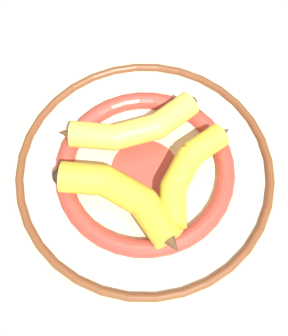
{
  "coord_description": "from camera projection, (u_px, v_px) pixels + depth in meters",
  "views": [
    {
      "loc": [
        -0.26,
        -0.0,
        0.6
      ],
      "look_at": [
        -0.0,
        -0.02,
        0.04
      ],
      "focal_mm": 50.0,
      "sensor_mm": 36.0,
      "label": 1
    }
  ],
  "objects": [
    {
      "name": "banana_c",
      "position": [
        131.0,
        128.0,
        0.62
      ],
      "size": [
        0.08,
        0.19,
        0.04
      ],
      "rotation": [
        0.0,
        0.0,
        -1.36
      ],
      "color": "yellow",
      "rests_on": "decorative_bowl"
    },
    {
      "name": "banana_b",
      "position": [
        122.0,
        198.0,
        0.58
      ],
      "size": [
        0.13,
        0.16,
        0.04
      ],
      "rotation": [
        0.0,
        0.0,
        0.95
      ],
      "color": "gold",
      "rests_on": "decorative_bowl"
    },
    {
      "name": "decorative_bowl",
      "position": [
        144.0,
        175.0,
        0.63
      ],
      "size": [
        0.35,
        0.35,
        0.04
      ],
      "color": "beige",
      "rests_on": "ground_plane"
    },
    {
      "name": "banana_a",
      "position": [
        186.0,
        171.0,
        0.6
      ],
      "size": [
        0.15,
        0.11,
        0.03
      ],
      "rotation": [
        0.0,
        0.0,
        2.58
      ],
      "color": "yellow",
      "rests_on": "decorative_bowl"
    },
    {
      "name": "ground_plane",
      "position": [
        128.0,
        178.0,
        0.65
      ],
      "size": [
        2.8,
        2.8,
        0.0
      ],
      "primitive_type": "plane",
      "color": "#B2C693"
    }
  ]
}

